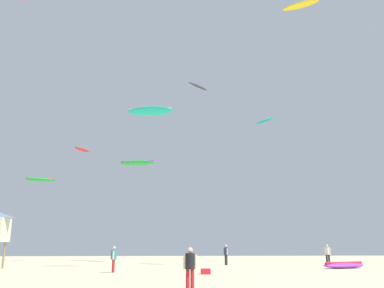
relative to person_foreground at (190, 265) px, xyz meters
The scene contains 13 objects.
person_foreground is the anchor object (origin of this frame).
person_midground 24.90m from the person_foreground, 56.49° to the left, with size 0.49×0.39×1.74m.
person_left 21.49m from the person_foreground, 77.47° to the left, with size 0.39×0.55×1.73m.
person_right 11.81m from the person_foreground, 109.98° to the left, with size 0.36×0.53×1.59m.
kite_grounded_near 19.38m from the person_foreground, 49.76° to the left, with size 4.10×2.62×0.51m.
cooler_box 9.20m from the person_foreground, 80.18° to the left, with size 0.56×0.36×0.32m, color red.
kite_aloft_0 32.67m from the person_foreground, 97.24° to the left, with size 4.28×2.12×0.62m.
kite_aloft_3 40.78m from the person_foreground, 70.50° to the left, with size 2.38×3.05×0.74m.
kite_aloft_4 37.21m from the person_foreground, 114.86° to the left, with size 3.60×1.96×0.50m.
kite_aloft_5 19.97m from the person_foreground, 97.42° to the left, with size 3.84×1.72×0.81m.
kite_aloft_6 29.59m from the person_foreground, 55.57° to the left, with size 3.26×2.59×0.33m.
kite_aloft_7 34.14m from the person_foreground, 108.50° to the left, with size 1.71×2.57×0.30m.
kite_aloft_8 30.35m from the person_foreground, 84.02° to the left, with size 2.64×2.60×0.68m.
Camera 1 is at (-2.41, -11.37, 1.60)m, focal length 38.56 mm.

